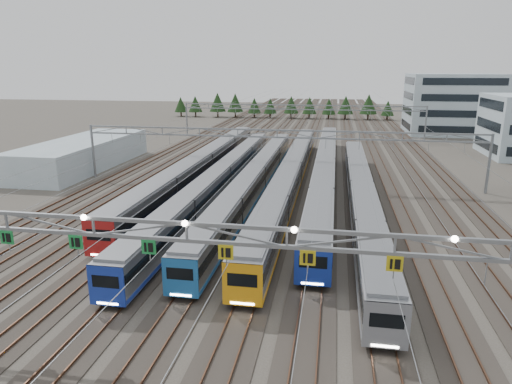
% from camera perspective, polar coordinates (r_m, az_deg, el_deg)
% --- Properties ---
extents(ground, '(400.00, 400.00, 0.00)m').
position_cam_1_polar(ground, '(29.05, -8.07, -18.62)').
color(ground, '#47423A').
rests_on(ground, ground).
extents(track_bed, '(54.00, 260.00, 5.42)m').
position_cam_1_polar(track_bed, '(123.98, 6.16, 8.36)').
color(track_bed, '#2D2823').
rests_on(track_bed, ground).
extents(train_a, '(2.94, 62.44, 3.83)m').
position_cam_1_polar(train_a, '(68.47, -6.64, 3.37)').
color(train_a, black).
rests_on(train_a, ground).
extents(train_b, '(2.63, 63.71, 3.41)m').
position_cam_1_polar(train_b, '(60.91, -4.36, 1.74)').
color(train_b, black).
rests_on(train_b, ground).
extents(train_c, '(2.64, 61.50, 3.43)m').
position_cam_1_polar(train_c, '(60.82, -0.05, 1.78)').
color(train_c, black).
rests_on(train_c, ground).
extents(train_d, '(2.79, 68.32, 3.63)m').
position_cam_1_polar(train_d, '(63.06, 4.45, 2.31)').
color(train_d, black).
rests_on(train_d, ground).
extents(train_e, '(2.79, 68.61, 3.64)m').
position_cam_1_polar(train_e, '(66.61, 8.63, 2.88)').
color(train_e, black).
rests_on(train_e, ground).
extents(train_f, '(2.64, 58.06, 3.44)m').
position_cam_1_polar(train_f, '(54.68, 13.00, -0.16)').
color(train_f, black).
rests_on(train_f, ground).
extents(gantry_near, '(56.36, 0.61, 8.08)m').
position_cam_1_polar(gantry_near, '(25.71, -8.83, -5.50)').
color(gantry_near, gray).
rests_on(gantry_near, ground).
extents(gantry_mid, '(56.36, 0.36, 8.00)m').
position_cam_1_polar(gantry_mid, '(64.09, 2.65, 6.48)').
color(gantry_mid, gray).
rests_on(gantry_mid, ground).
extents(gantry_far, '(56.36, 0.36, 8.00)m').
position_cam_1_polar(gantry_far, '(108.58, 5.69, 10.01)').
color(gantry_far, gray).
rests_on(gantry_far, ground).
extents(depot_bldg_north, '(22.00, 18.00, 14.78)m').
position_cam_1_polar(depot_bldg_north, '(127.19, 23.40, 10.07)').
color(depot_bldg_north, '#A5BCC5').
rests_on(depot_bldg_north, ground).
extents(west_shed, '(10.00, 30.00, 4.53)m').
position_cam_1_polar(west_shed, '(81.97, -20.88, 4.50)').
color(west_shed, '#A5BCC5').
rests_on(west_shed, ground).
extents(treeline, '(106.40, 5.60, 7.02)m').
position_cam_1_polar(treeline, '(152.90, 9.00, 10.58)').
color(treeline, '#332114').
rests_on(treeline, ground).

